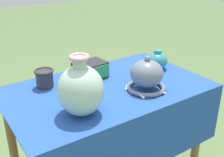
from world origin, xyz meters
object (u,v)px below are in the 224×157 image
object	(u,v)px
vase_tall_bulbous	(81,90)
mosaic_tile_box	(90,70)
pot_squat_porcelain	(77,83)
vase_dome_bell	(147,76)
jar_round_teal	(157,60)
cup_wide_charcoal	(44,78)

from	to	relation	value
vase_tall_bulbous	mosaic_tile_box	xyz separation A→B (m)	(0.22, 0.30, -0.07)
mosaic_tile_box	vase_tall_bulbous	bearing A→B (deg)	-130.17
mosaic_tile_box	pot_squat_porcelain	bearing A→B (deg)	-149.76
vase_dome_bell	jar_round_teal	size ratio (longest dim) A/B	1.74
vase_tall_bulbous	cup_wide_charcoal	xyz separation A→B (m)	(-0.03, 0.33, -0.06)
vase_dome_bell	pot_squat_porcelain	size ratio (longest dim) A/B	2.02
vase_tall_bulbous	mosaic_tile_box	size ratio (longest dim) A/B	1.48
vase_dome_bell	vase_tall_bulbous	bearing A→B (deg)	-176.17
vase_dome_bell	mosaic_tile_box	size ratio (longest dim) A/B	1.18
vase_dome_bell	mosaic_tile_box	bearing A→B (deg)	118.24
mosaic_tile_box	cup_wide_charcoal	size ratio (longest dim) A/B	1.79
vase_dome_bell	pot_squat_porcelain	world-z (taller)	vase_dome_bell
jar_round_teal	cup_wide_charcoal	bearing A→B (deg)	168.31
jar_round_teal	mosaic_tile_box	bearing A→B (deg)	164.53
vase_tall_bulbous	jar_round_teal	distance (m)	0.63
pot_squat_porcelain	cup_wide_charcoal	world-z (taller)	cup_wide_charcoal
vase_tall_bulbous	mosaic_tile_box	world-z (taller)	vase_tall_bulbous
vase_dome_bell	mosaic_tile_box	xyz separation A→B (m)	(-0.15, 0.28, -0.03)
pot_squat_porcelain	jar_round_teal	distance (m)	0.50
pot_squat_porcelain	jar_round_teal	size ratio (longest dim) A/B	0.86
cup_wide_charcoal	vase_dome_bell	bearing A→B (deg)	-37.47
pot_squat_porcelain	cup_wide_charcoal	bearing A→B (deg)	137.60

